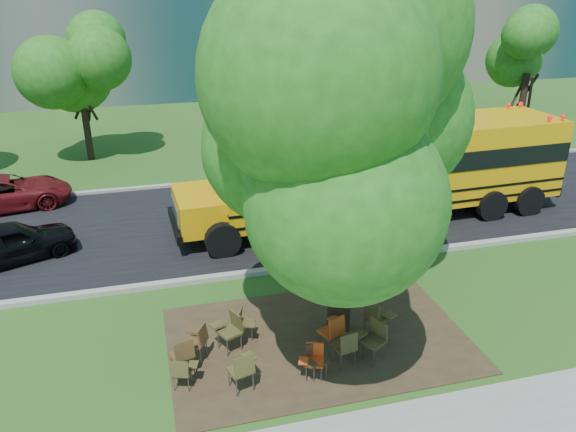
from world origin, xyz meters
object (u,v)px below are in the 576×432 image
object	(u,v)px
chair_7	(376,316)
black_car	(11,242)
chair_10	(244,321)
chair_2	(243,368)
chair_11	(334,329)
chair_1	(182,371)
chair_3	(313,357)
chair_5	(315,357)
school_bus	(390,165)
chair_9	(230,327)
main_tree	(347,120)
chair_8	(198,338)
bg_car_red	(7,193)
chair_6	(374,336)
chair_0	(184,353)
chair_4	(347,345)

from	to	relation	value
chair_7	black_car	world-z (taller)	black_car
chair_10	chair_2	bearing A→B (deg)	11.38
chair_7	chair_11	world-z (taller)	chair_11
black_car	chair_1	bearing A→B (deg)	-170.61
chair_3	chair_7	size ratio (longest dim) A/B	0.85
chair_5	chair_7	size ratio (longest dim) A/B	0.83
school_bus	chair_9	distance (m)	9.31
chair_10	chair_11	bearing A→B (deg)	84.29
main_tree	school_bus	world-z (taller)	main_tree
chair_11	chair_8	bearing A→B (deg)	148.63
chair_7	chair_10	world-z (taller)	chair_7
main_tree	bg_car_red	distance (m)	14.78
chair_1	chair_7	world-z (taller)	chair_7
chair_6	chair_11	world-z (taller)	chair_11
chair_5	chair_6	bearing A→B (deg)	175.94
chair_7	black_car	size ratio (longest dim) A/B	0.26
chair_1	chair_6	xyz separation A→B (m)	(4.21, -0.05, 0.12)
black_car	chair_8	bearing A→B (deg)	-164.38
chair_6	chair_8	size ratio (longest dim) A/B	1.08
chair_1	chair_6	distance (m)	4.22
chair_1	chair_0	bearing A→B (deg)	98.71
main_tree	chair_7	distance (m)	4.71
black_car	school_bus	bearing A→B (deg)	-111.15
chair_5	chair_10	xyz separation A→B (m)	(-1.18, 1.76, -0.01)
chair_8	black_car	distance (m)	7.90
chair_3	chair_8	bearing A→B (deg)	-6.97
main_tree	black_car	world-z (taller)	main_tree
chair_3	chair_9	size ratio (longest dim) A/B	0.84
chair_1	chair_8	size ratio (longest dim) A/B	0.86
chair_8	chair_10	size ratio (longest dim) A/B	1.14
chair_6	black_car	world-z (taller)	black_car
chair_0	chair_11	xyz separation A→B (m)	(3.37, -0.03, 0.02)
chair_1	chair_10	size ratio (longest dim) A/B	0.98
main_tree	chair_6	xyz separation A→B (m)	(0.39, -1.20, -4.61)
main_tree	chair_8	world-z (taller)	main_tree
chair_6	chair_11	size ratio (longest dim) A/B	1.00
chair_1	chair_2	distance (m)	1.26
school_bus	chair_2	bearing A→B (deg)	-132.96
chair_0	chair_8	xyz separation A→B (m)	(0.36, 0.47, -0.03)
school_bus	chair_11	world-z (taller)	school_bus
school_bus	chair_8	bearing A→B (deg)	-141.28
chair_1	chair_3	size ratio (longest dim) A/B	0.95
chair_5	chair_7	distance (m)	2.10
chair_0	chair_6	distance (m)	4.17
school_bus	chair_4	size ratio (longest dim) A/B	15.15
black_car	bg_car_red	world-z (taller)	black_car
chair_7	chair_11	distance (m)	1.19
chair_4	chair_2	bearing A→B (deg)	174.53
chair_2	chair_8	distance (m)	1.51
chair_0	chair_1	world-z (taller)	chair_0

